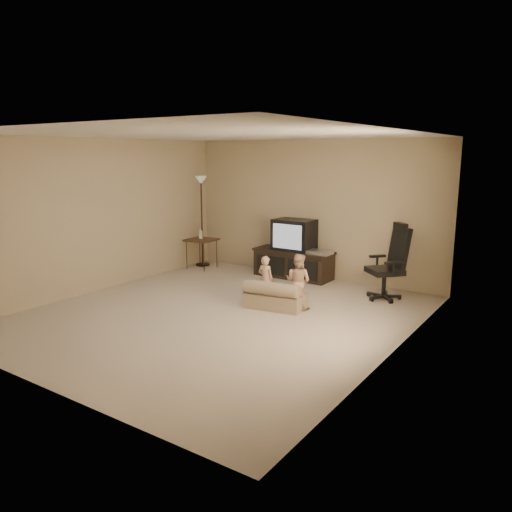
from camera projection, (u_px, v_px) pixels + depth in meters
The scene contains 9 objects.
floor at pixel (220, 315), 7.10m from camera, with size 5.50×5.50×0.00m, color #C0B199.
room_shell at pixel (219, 208), 6.80m from camera, with size 5.50×5.50×5.50m.
tv_stand at pixel (294, 254), 9.16m from camera, with size 1.51×0.57×1.08m.
office_chair at pixel (389, 272), 7.79m from camera, with size 0.78×0.78×1.21m.
side_table at pixel (201, 240), 9.88m from camera, with size 0.56×0.56×0.80m.
floor_lamp at pixel (201, 201), 9.97m from camera, with size 0.28×0.28×1.81m.
child_sofa at pixel (274, 297), 7.37m from camera, with size 0.93×0.61×0.42m.
toddler_left at pixel (266, 280), 7.58m from camera, with size 0.27×0.20×0.74m, color tan.
toddler_right at pixel (298, 281), 7.31m from camera, with size 0.40×0.22×0.83m, color tan.
Camera 1 is at (4.23, -5.34, 2.26)m, focal length 35.00 mm.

